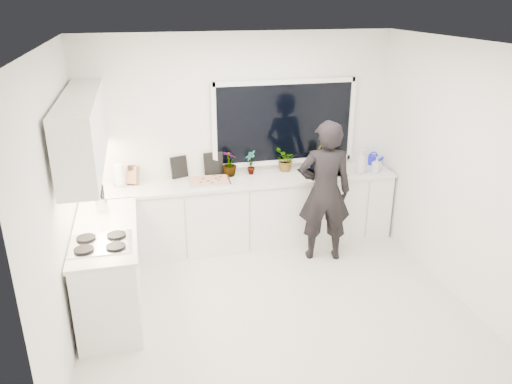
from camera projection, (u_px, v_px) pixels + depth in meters
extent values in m
cube|color=beige|center=(273.00, 304.00, 5.38)|extent=(4.00, 3.50, 0.02)
cube|color=white|center=(239.00, 140.00, 6.47)|extent=(4.00, 0.02, 2.70)
cube|color=white|center=(58.00, 205.00, 4.45)|extent=(0.02, 3.50, 2.70)
cube|color=white|center=(457.00, 171.00, 5.31)|extent=(0.02, 3.50, 2.70)
cube|color=white|center=(277.00, 42.00, 4.38)|extent=(4.00, 3.50, 0.02)
cube|color=black|center=(284.00, 123.00, 6.50)|extent=(1.80, 0.02, 1.00)
cube|color=white|center=(245.00, 213.00, 6.53)|extent=(3.92, 0.58, 0.88)
cube|color=white|center=(110.00, 270.00, 5.17)|extent=(0.58, 1.60, 0.88)
cube|color=silver|center=(245.00, 180.00, 6.35)|extent=(3.94, 0.62, 0.04)
cube|color=silver|center=(105.00, 230.00, 5.00)|extent=(0.62, 1.60, 0.04)
cube|color=white|center=(83.00, 130.00, 4.94)|extent=(0.34, 2.10, 0.70)
cube|color=silver|center=(322.00, 176.00, 6.59)|extent=(0.58, 0.42, 0.14)
cylinder|color=silver|center=(317.00, 160.00, 6.72)|extent=(0.03, 0.03, 0.22)
cube|color=black|center=(101.00, 243.00, 4.67)|extent=(0.56, 0.48, 0.03)
imported|color=black|center=(325.00, 192.00, 6.03)|extent=(0.72, 0.55, 1.77)
cube|color=silver|center=(210.00, 181.00, 6.22)|extent=(0.52, 0.40, 0.03)
cube|color=#CC401B|center=(210.00, 180.00, 6.21)|extent=(0.48, 0.35, 0.01)
cylinder|color=#161CD1|center=(373.00, 160.00, 6.87)|extent=(0.16, 0.16, 0.13)
cylinder|color=white|center=(120.00, 176.00, 6.06)|extent=(0.11, 0.11, 0.26)
cube|color=#9D7E49|center=(133.00, 175.00, 6.14)|extent=(0.16, 0.14, 0.22)
cylinder|color=silver|center=(102.00, 204.00, 5.36)|extent=(0.15, 0.15, 0.16)
cube|color=black|center=(179.00, 167.00, 6.34)|extent=(0.21, 0.09, 0.28)
cube|color=black|center=(213.00, 164.00, 6.43)|extent=(0.25, 0.04, 0.30)
imported|color=#26662D|center=(229.00, 163.00, 6.40)|extent=(0.26, 0.26, 0.33)
imported|color=#26662D|center=(251.00, 162.00, 6.46)|extent=(0.15, 0.19, 0.32)
imported|color=#26662D|center=(286.00, 160.00, 6.56)|extent=(0.34, 0.36, 0.31)
imported|color=#26662D|center=(315.00, 157.00, 6.65)|extent=(0.23, 0.21, 0.34)
imported|color=#D8BF66|center=(361.00, 162.00, 6.48)|extent=(0.15, 0.15, 0.32)
imported|color=#D8BF66|center=(377.00, 165.00, 6.55)|extent=(0.13, 0.13, 0.21)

